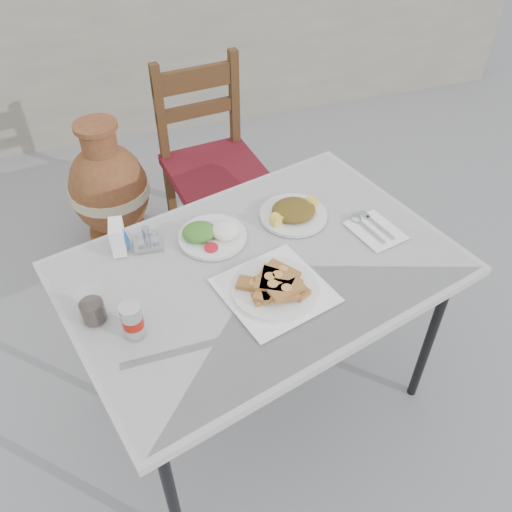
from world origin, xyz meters
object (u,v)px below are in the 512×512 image
object	(u,v)px
pide_plate	(275,284)
cola_glass	(92,308)
chair	(212,164)
terracotta_urn	(110,190)
condiment_caddy	(148,240)
salad_chopped_plate	(294,212)
salad_rice_plate	(212,233)
soda_can	(132,320)
cafe_table	(261,276)
napkin_holder	(118,237)

from	to	relation	value
pide_plate	cola_glass	xyz separation A→B (m)	(-0.57, 0.06, 0.02)
chair	terracotta_urn	distance (m)	0.60
condiment_caddy	pide_plate	bearing A→B (deg)	-44.65
salad_chopped_plate	terracotta_urn	size ratio (longest dim) A/B	0.34
salad_rice_plate	chair	distance (m)	0.93
cola_glass	chair	bearing A→B (deg)	59.62
pide_plate	soda_can	size ratio (longest dim) A/B	3.39
cafe_table	pide_plate	world-z (taller)	pide_plate
cafe_table	soda_can	distance (m)	0.50
pide_plate	chair	distance (m)	1.21
soda_can	cola_glass	xyz separation A→B (m)	(-0.11, 0.10, -0.01)
salad_rice_plate	condiment_caddy	distance (m)	0.23
condiment_caddy	terracotta_urn	xyz separation A→B (m)	(-0.09, 1.04, -0.48)
pide_plate	salad_chopped_plate	bearing A→B (deg)	59.87
soda_can	cola_glass	distance (m)	0.15
terracotta_urn	condiment_caddy	bearing A→B (deg)	-84.94
salad_chopped_plate	terracotta_urn	world-z (taller)	salad_chopped_plate
cafe_table	terracotta_urn	distance (m)	1.39
pide_plate	cola_glass	world-z (taller)	cola_glass
cafe_table	salad_rice_plate	distance (m)	0.24
pide_plate	chair	bearing A→B (deg)	85.91
soda_can	cafe_table	bearing A→B (deg)	19.87
salad_rice_plate	chair	world-z (taller)	chair
pide_plate	salad_chopped_plate	size ratio (longest dim) A/B	1.55
terracotta_urn	cafe_table	bearing A→B (deg)	-70.59
soda_can	condiment_caddy	xyz separation A→B (m)	(0.11, 0.38, -0.03)
soda_can	napkin_holder	bearing A→B (deg)	88.60
salad_rice_plate	terracotta_urn	xyz separation A→B (m)	(-0.32, 1.07, -0.47)
salad_chopped_plate	condiment_caddy	xyz separation A→B (m)	(-0.55, 0.01, 0.00)
salad_rice_plate	chair	size ratio (longest dim) A/B	0.24
pide_plate	cola_glass	size ratio (longest dim) A/B	3.37
cola_glass	napkin_holder	distance (m)	0.32
cafe_table	cola_glass	xyz separation A→B (m)	(-0.57, -0.07, 0.11)
soda_can	terracotta_urn	world-z (taller)	soda_can
napkin_holder	pide_plate	bearing A→B (deg)	-31.84
napkin_holder	cafe_table	bearing A→B (deg)	-20.39
cafe_table	soda_can	world-z (taller)	soda_can
salad_rice_plate	salad_chopped_plate	size ratio (longest dim) A/B	0.97
cafe_table	salad_rice_plate	bearing A→B (deg)	123.97
cafe_table	cola_glass	world-z (taller)	cola_glass
condiment_caddy	soda_can	bearing A→B (deg)	-105.65
salad_chopped_plate	condiment_caddy	world-z (taller)	condiment_caddy
salad_rice_plate	chair	bearing A→B (deg)	76.16
salad_rice_plate	soda_can	distance (m)	0.48
pide_plate	soda_can	distance (m)	0.46
salad_chopped_plate	cola_glass	world-z (taller)	cola_glass
cafe_table	napkin_holder	xyz separation A→B (m)	(-0.45, 0.23, 0.11)
salad_rice_plate	napkin_holder	size ratio (longest dim) A/B	2.22
napkin_holder	chair	world-z (taller)	chair
pide_plate	soda_can	bearing A→B (deg)	-175.70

